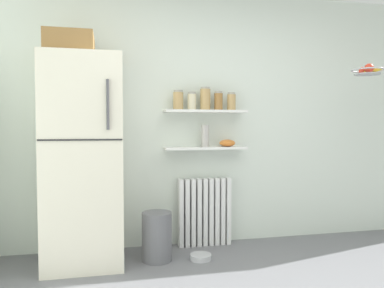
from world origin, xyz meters
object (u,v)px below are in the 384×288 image
(storage_jar_0, at_px, (178,100))
(trash_bin, at_px, (157,236))
(storage_jar_4, at_px, (231,102))
(storage_jar_3, at_px, (218,101))
(vase, at_px, (205,136))
(refrigerator, at_px, (83,156))
(shelf_bowl, at_px, (227,143))
(pet_food_bowl, at_px, (201,257))
(radiator, at_px, (204,212))
(storage_jar_2, at_px, (205,99))
(hanging_fruit_basket, at_px, (368,70))
(storage_jar_1, at_px, (192,101))

(storage_jar_0, relative_size, trash_bin, 0.44)
(storage_jar_4, bearing_deg, storage_jar_3, 180.00)
(storage_jar_3, relative_size, vase, 0.85)
(refrigerator, distance_m, vase, 1.20)
(vase, height_order, trash_bin, vase)
(storage_jar_3, bearing_deg, storage_jar_0, 180.00)
(shelf_bowl, bearing_deg, pet_food_bowl, -134.30)
(refrigerator, height_order, shelf_bowl, refrigerator)
(storage_jar_3, bearing_deg, refrigerator, -170.22)
(vase, bearing_deg, trash_bin, -149.51)
(radiator, relative_size, vase, 3.10)
(storage_jar_2, xyz_separation_m, hanging_fruit_basket, (1.48, -0.48, 0.26))
(storage_jar_1, xyz_separation_m, storage_jar_4, (0.41, -0.00, 0.00))
(storage_jar_2, relative_size, vase, 1.04)
(trash_bin, distance_m, pet_food_bowl, 0.44)
(storage_jar_0, distance_m, shelf_bowl, 0.66)
(radiator, relative_size, storage_jar_0, 3.58)
(storage_jar_4, relative_size, hanging_fruit_basket, 0.61)
(refrigerator, bearing_deg, storage_jar_3, 9.78)
(storage_jar_0, relative_size, shelf_bowl, 1.19)
(trash_bin, bearing_deg, pet_food_bowl, -10.28)
(storage_jar_0, relative_size, storage_jar_2, 0.83)
(trash_bin, xyz_separation_m, hanging_fruit_basket, (2.02, -0.17, 1.53))
(trash_bin, relative_size, hanging_fruit_basket, 1.49)
(refrigerator, bearing_deg, pet_food_bowl, -8.79)
(storage_jar_4, height_order, trash_bin, storage_jar_4)
(radiator, distance_m, hanging_fruit_basket, 2.11)
(storage_jar_2, distance_m, trash_bin, 1.41)
(pet_food_bowl, bearing_deg, storage_jar_2, 69.79)
(radiator, height_order, storage_jar_0, storage_jar_0)
(refrigerator, xyz_separation_m, vase, (1.17, 0.22, 0.17))
(storage_jar_0, distance_m, storage_jar_4, 0.55)
(storage_jar_3, height_order, storage_jar_4, storage_jar_3)
(vase, bearing_deg, storage_jar_1, 180.00)
(storage_jar_2, bearing_deg, storage_jar_4, 0.00)
(storage_jar_1, distance_m, shelf_bowl, 0.56)
(storage_jar_3, height_order, pet_food_bowl, storage_jar_3)
(radiator, height_order, hanging_fruit_basket, hanging_fruit_basket)
(refrigerator, distance_m, storage_jar_3, 1.42)
(storage_jar_1, distance_m, vase, 0.37)
(storage_jar_0, distance_m, storage_jar_2, 0.28)
(storage_jar_1, xyz_separation_m, vase, (0.14, -0.00, -0.35))
(storage_jar_4, relative_size, pet_food_bowl, 0.93)
(storage_jar_2, relative_size, shelf_bowl, 1.42)
(vase, relative_size, hanging_fruit_basket, 0.75)
(refrigerator, xyz_separation_m, trash_bin, (0.64, -0.09, -0.73))
(storage_jar_4, xyz_separation_m, pet_food_bowl, (-0.42, -0.38, -1.44))
(storage_jar_0, relative_size, storage_jar_1, 1.08)
(storage_jar_2, height_order, shelf_bowl, storage_jar_2)
(storage_jar_1, height_order, vase, storage_jar_1)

